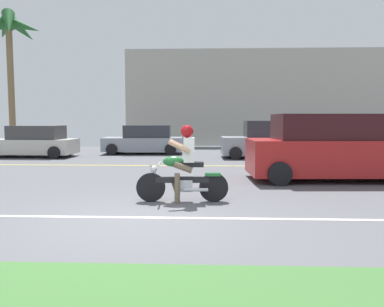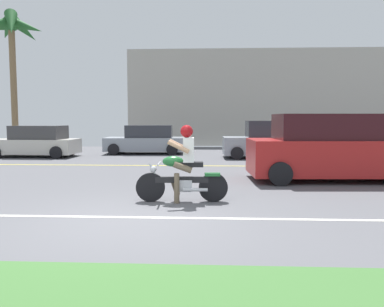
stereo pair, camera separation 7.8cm
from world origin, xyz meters
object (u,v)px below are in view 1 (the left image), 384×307
(suv_nearby, at_px, (332,148))
(parked_car_0, at_px, (34,142))
(parked_car_2, at_px, (266,141))
(palm_tree_0, at_px, (8,34))
(motorcyclist, at_px, (183,170))
(parked_car_1, at_px, (144,140))

(suv_nearby, xyz_separation_m, parked_car_0, (-11.73, 6.46, -0.24))
(parked_car_2, relative_size, palm_tree_0, 0.51)
(motorcyclist, relative_size, palm_tree_0, 0.25)
(parked_car_2, bearing_deg, parked_car_1, 161.87)
(suv_nearby, height_order, palm_tree_0, palm_tree_0)
(motorcyclist, xyz_separation_m, palm_tree_0, (-10.60, 13.47, 5.79))
(parked_car_1, height_order, palm_tree_0, palm_tree_0)
(parked_car_0, bearing_deg, palm_tree_0, 127.75)
(parked_car_1, distance_m, palm_tree_0, 9.96)
(motorcyclist, relative_size, parked_car_1, 0.48)
(parked_car_0, distance_m, parked_car_2, 10.79)
(motorcyclist, xyz_separation_m, suv_nearby, (4.12, 3.16, 0.23))
(parked_car_0, height_order, parked_car_2, parked_car_2)
(suv_nearby, height_order, parked_car_1, suv_nearby)
(parked_car_0, relative_size, parked_car_2, 1.01)
(motorcyclist, distance_m, parked_car_1, 11.87)
(palm_tree_0, bearing_deg, parked_car_2, -15.61)
(parked_car_2, bearing_deg, motorcyclist, -108.27)
(parked_car_0, bearing_deg, parked_car_2, 0.04)
(parked_car_0, height_order, parked_car_1, parked_car_0)
(suv_nearby, height_order, parked_car_0, suv_nearby)
(parked_car_0, height_order, palm_tree_0, palm_tree_0)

